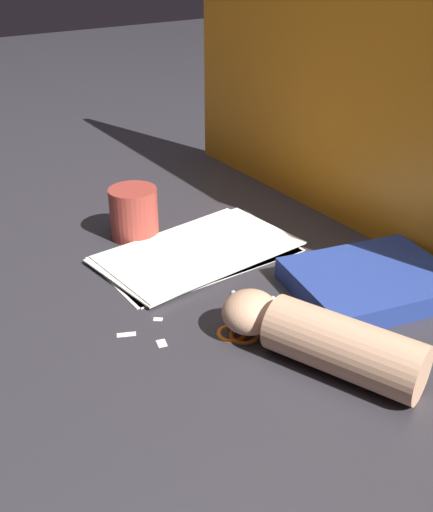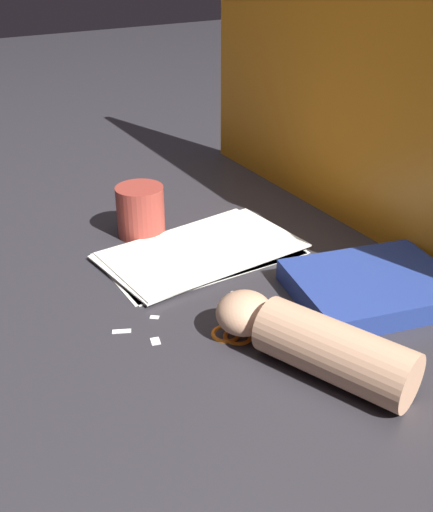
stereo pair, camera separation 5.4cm
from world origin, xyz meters
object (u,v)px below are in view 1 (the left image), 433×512
object	(u,v)px
book_closed	(372,281)
scissors	(241,323)
paper_stack	(197,252)
hand_forearm	(320,338)
mug	(134,213)

from	to	relation	value
book_closed	scissors	xyz separation A→B (m)	(-0.05, -0.24, -0.01)
paper_stack	hand_forearm	size ratio (longest dim) A/B	1.20
scissors	mug	bearing A→B (deg)	176.01
book_closed	scissors	bearing A→B (deg)	-102.20
book_closed	mug	world-z (taller)	mug
book_closed	scissors	size ratio (longest dim) A/B	2.07
paper_stack	hand_forearm	distance (m)	0.37
hand_forearm	mug	xyz separation A→B (m)	(-0.51, -0.01, 0.01)
hand_forearm	scissors	bearing A→B (deg)	-166.73
paper_stack	hand_forearm	bearing A→B (deg)	-7.44
hand_forearm	book_closed	bearing A→B (deg)	111.56
paper_stack	scissors	size ratio (longest dim) A/B	2.53
hand_forearm	mug	distance (m)	0.51
book_closed	mug	size ratio (longest dim) A/B	3.03
book_closed	hand_forearm	world-z (taller)	hand_forearm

